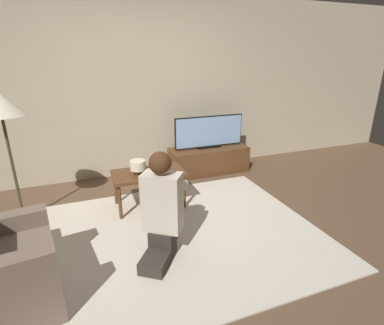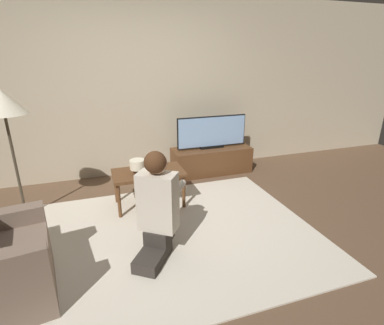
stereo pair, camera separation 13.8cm
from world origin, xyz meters
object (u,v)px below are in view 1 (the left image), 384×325
tv (209,132)px  coffee_table (149,176)px  table_lamp (138,166)px  person_kneeling (162,206)px  floor_lamp (0,110)px

tv → coffee_table: (-1.14, -0.81, -0.25)m
tv → coffee_table: tv is taller
coffee_table → table_lamp: 0.20m
tv → coffee_table: 1.42m
tv → table_lamp: tv is taller
coffee_table → table_lamp: (-0.13, -0.03, 0.16)m
coffee_table → person_kneeling: bearing=-95.9°
person_kneeling → table_lamp: bearing=-53.2°
floor_lamp → table_lamp: 1.48m
tv → floor_lamp: (-2.56, -0.62, 0.60)m
person_kneeling → table_lamp: size_ratio=5.53×
coffee_table → table_lamp: table_lamp is taller
coffee_table → person_kneeling: person_kneeling is taller
floor_lamp → tv: bearing=13.6°
floor_lamp → person_kneeling: size_ratio=1.45×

